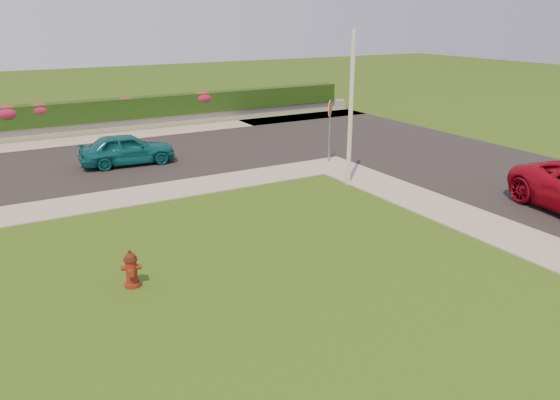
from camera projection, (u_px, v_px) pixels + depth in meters
ground at (303, 301)px, 11.83m from camera, size 120.00×120.00×0.00m
street_right at (514, 178)px, 20.76m from camera, size 8.00×32.00×0.04m
street_far at (0, 176)px, 20.97m from camera, size 26.00×8.00×0.04m
curb_corner at (331, 165)px, 22.51m from camera, size 2.00×2.00×0.04m
sidewalk_beyond at (82, 140)px, 26.96m from camera, size 34.00×2.00×0.04m
retaining_wall at (76, 129)px, 28.10m from camera, size 34.00×0.40×0.60m
hedge at (73, 113)px, 27.91m from camera, size 32.00×0.90×1.10m
fire_hydrant at (131, 269)px, 12.36m from camera, size 0.46×0.44×0.88m
sedan_teal at (127, 149)px, 22.33m from camera, size 3.90×1.80×1.30m
utility_pole at (351, 110)px, 19.13m from camera, size 0.16×0.16×5.45m
stop_sign at (330, 116)px, 22.35m from camera, size 0.53×0.50×2.63m
flower_clump_c at (6, 113)px, 26.28m from camera, size 1.44×0.93×0.72m
flower_clump_d at (40, 110)px, 26.99m from camera, size 1.27×0.82×0.63m
flower_clump_e at (126, 102)px, 28.99m from camera, size 1.09×0.70×0.55m
flower_clump_f at (202, 98)px, 31.06m from camera, size 1.38×0.88×0.69m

